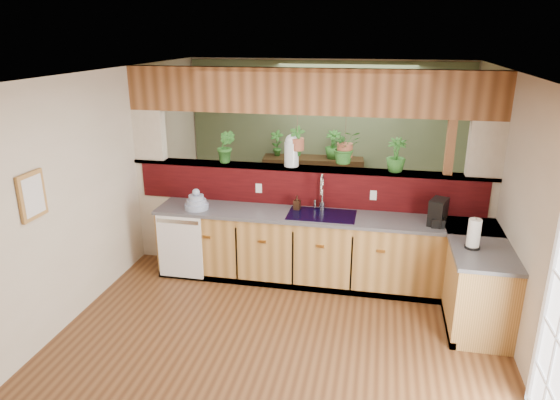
% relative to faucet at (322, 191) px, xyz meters
% --- Properties ---
extents(ground, '(4.60, 7.00, 0.01)m').
position_rel_faucet_xyz_m(ground, '(-0.22, -1.13, -1.16)').
color(ground, brown).
rests_on(ground, ground).
extents(ceiling, '(4.60, 7.00, 0.01)m').
position_rel_faucet_xyz_m(ceiling, '(-0.22, -1.13, 1.44)').
color(ceiling, brown).
rests_on(ceiling, ground).
extents(wall_back, '(4.60, 0.02, 2.60)m').
position_rel_faucet_xyz_m(wall_back, '(-0.22, 2.37, 0.14)').
color(wall_back, beige).
rests_on(wall_back, ground).
extents(wall_left, '(0.02, 7.00, 2.60)m').
position_rel_faucet_xyz_m(wall_left, '(-2.52, -1.13, 0.14)').
color(wall_left, beige).
rests_on(wall_left, ground).
extents(wall_right, '(0.02, 7.00, 2.60)m').
position_rel_faucet_xyz_m(wall_right, '(2.08, -1.13, 0.14)').
color(wall_right, beige).
rests_on(wall_right, ground).
extents(pass_through_partition, '(4.60, 0.21, 2.60)m').
position_rel_faucet_xyz_m(pass_through_partition, '(-0.20, 0.22, 0.04)').
color(pass_through_partition, beige).
rests_on(pass_through_partition, ground).
extents(pass_through_ledge, '(4.60, 0.21, 0.04)m').
position_rel_faucet_xyz_m(pass_through_ledge, '(-0.22, 0.22, 0.21)').
color(pass_through_ledge, brown).
rests_on(pass_through_ledge, ground).
extents(header_beam, '(4.60, 0.15, 0.55)m').
position_rel_faucet_xyz_m(header_beam, '(-0.22, 0.22, 1.17)').
color(header_beam, brown).
rests_on(header_beam, ground).
extents(sage_backwall, '(4.55, 0.02, 2.55)m').
position_rel_faucet_xyz_m(sage_backwall, '(-0.22, 2.35, 0.14)').
color(sage_backwall, '#556444').
rests_on(sage_backwall, ground).
extents(countertop, '(4.14, 1.52, 0.90)m').
position_rel_faucet_xyz_m(countertop, '(0.61, -0.26, -0.71)').
color(countertop, olive).
rests_on(countertop, ground).
extents(dishwasher, '(0.58, 0.03, 0.82)m').
position_rel_faucet_xyz_m(dishwasher, '(-1.70, -0.47, -0.70)').
color(dishwasher, white).
rests_on(dishwasher, ground).
extents(navy_sink, '(0.82, 0.50, 0.18)m').
position_rel_faucet_xyz_m(navy_sink, '(0.03, -0.15, -0.33)').
color(navy_sink, black).
rests_on(navy_sink, countertop).
extents(framed_print, '(0.04, 0.35, 0.45)m').
position_rel_faucet_xyz_m(framed_print, '(-2.50, -1.93, 0.39)').
color(framed_print, olive).
rests_on(framed_print, wall_left).
extents(faucet, '(0.21, 0.21, 0.48)m').
position_rel_faucet_xyz_m(faucet, '(0.00, 0.00, 0.00)').
color(faucet, '#B7B7B2').
rests_on(faucet, countertop).
extents(dish_stack, '(0.30, 0.30, 0.26)m').
position_rel_faucet_xyz_m(dish_stack, '(-1.54, -0.25, -0.17)').
color(dish_stack, '#8D9AB7').
rests_on(dish_stack, countertop).
extents(soap_dispenser, '(0.09, 0.09, 0.18)m').
position_rel_faucet_xyz_m(soap_dispenser, '(-0.30, -0.02, -0.17)').
color(soap_dispenser, '#382214').
rests_on(soap_dispenser, countertop).
extents(coffee_maker, '(0.16, 0.28, 0.31)m').
position_rel_faucet_xyz_m(coffee_maker, '(1.37, -0.22, -0.11)').
color(coffee_maker, black).
rests_on(coffee_maker, countertop).
extents(paper_towel, '(0.16, 0.16, 0.34)m').
position_rel_faucet_xyz_m(paper_towel, '(1.66, -0.82, -0.10)').
color(paper_towel, black).
rests_on(paper_towel, countertop).
extents(glass_jar, '(0.18, 0.18, 0.41)m').
position_rel_faucet_xyz_m(glass_jar, '(-0.42, 0.22, 0.44)').
color(glass_jar, silver).
rests_on(glass_jar, pass_through_ledge).
extents(ledge_plant_left, '(0.25, 0.20, 0.43)m').
position_rel_faucet_xyz_m(ledge_plant_left, '(-1.28, 0.22, 0.45)').
color(ledge_plant_left, '#286422').
rests_on(ledge_plant_left, pass_through_ledge).
extents(ledge_plant_right, '(0.24, 0.24, 0.41)m').
position_rel_faucet_xyz_m(ledge_plant_right, '(0.87, 0.22, 0.44)').
color(ledge_plant_right, '#286422').
rests_on(ledge_plant_right, pass_through_ledge).
extents(hanging_plant_a, '(0.20, 0.17, 0.49)m').
position_rel_faucet_xyz_m(hanging_plant_a, '(-0.35, 0.22, 0.68)').
color(hanging_plant_a, brown).
rests_on(hanging_plant_a, header_beam).
extents(hanging_plant_b, '(0.44, 0.41, 0.53)m').
position_rel_faucet_xyz_m(hanging_plant_b, '(0.25, 0.22, 0.69)').
color(hanging_plant_b, brown).
rests_on(hanging_plant_b, header_beam).
extents(shelving_console, '(1.67, 0.59, 1.09)m').
position_rel_faucet_xyz_m(shelving_console, '(-0.40, 2.12, -0.66)').
color(shelving_console, black).
rests_on(shelving_console, ground).
extents(shelf_plant_a, '(0.25, 0.18, 0.43)m').
position_rel_faucet_xyz_m(shelf_plant_a, '(-1.01, 2.12, 0.10)').
color(shelf_plant_a, '#286422').
rests_on(shelf_plant_a, shelving_console).
extents(shelf_plant_b, '(0.27, 0.27, 0.46)m').
position_rel_faucet_xyz_m(shelf_plant_b, '(-0.08, 2.12, 0.12)').
color(shelf_plant_b, '#286422').
rests_on(shelf_plant_b, shelving_console).
extents(floor_plant, '(0.78, 0.72, 0.71)m').
position_rel_faucet_xyz_m(floor_plant, '(0.76, 1.49, -0.80)').
color(floor_plant, '#286422').
rests_on(floor_plant, ground).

